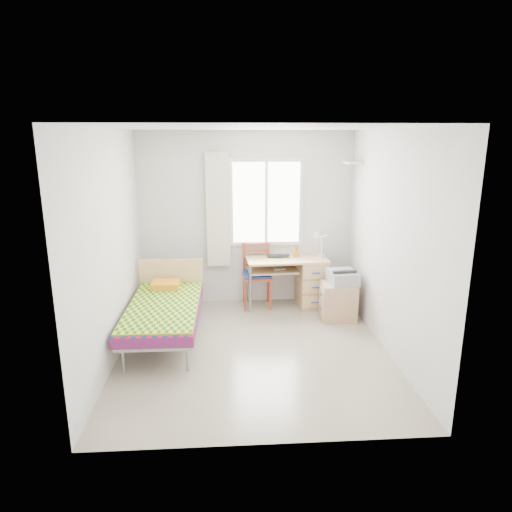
# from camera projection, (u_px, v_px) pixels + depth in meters

# --- Properties ---
(floor) EXTENTS (3.50, 3.50, 0.00)m
(floor) POSITION_uv_depth(u_px,v_px,m) (254.00, 350.00, 5.52)
(floor) COLOR #BCAD93
(floor) RESTS_ON ground
(ceiling) EXTENTS (3.50, 3.50, 0.00)m
(ceiling) POSITION_uv_depth(u_px,v_px,m) (253.00, 128.00, 4.86)
(ceiling) COLOR white
(ceiling) RESTS_ON wall_back
(wall_back) EXTENTS (3.20, 0.00, 3.20)m
(wall_back) POSITION_uv_depth(u_px,v_px,m) (246.00, 219.00, 6.88)
(wall_back) COLOR silver
(wall_back) RESTS_ON ground
(wall_left) EXTENTS (0.00, 3.50, 3.50)m
(wall_left) POSITION_uv_depth(u_px,v_px,m) (111.00, 248.00, 5.09)
(wall_left) COLOR silver
(wall_left) RESTS_ON ground
(wall_right) EXTENTS (0.00, 3.50, 3.50)m
(wall_right) POSITION_uv_depth(u_px,v_px,m) (391.00, 244.00, 5.30)
(wall_right) COLOR silver
(wall_right) RESTS_ON ground
(window) EXTENTS (1.10, 0.04, 1.30)m
(window) POSITION_uv_depth(u_px,v_px,m) (266.00, 203.00, 6.82)
(window) COLOR white
(window) RESTS_ON wall_back
(curtain) EXTENTS (0.35, 0.05, 1.70)m
(curtain) POSITION_uv_depth(u_px,v_px,m) (218.00, 210.00, 6.75)
(curtain) COLOR beige
(curtain) RESTS_ON wall_back
(floating_shelf) EXTENTS (0.20, 0.32, 0.03)m
(floating_shelf) POSITION_uv_depth(u_px,v_px,m) (353.00, 163.00, 6.42)
(floating_shelf) COLOR white
(floating_shelf) RESTS_ON wall_right
(bed) EXTENTS (0.90, 1.89, 0.82)m
(bed) POSITION_uv_depth(u_px,v_px,m) (165.00, 308.00, 5.79)
(bed) COLOR #9A9BA2
(bed) RESTS_ON floor
(desk) EXTENTS (1.23, 0.62, 0.75)m
(desk) POSITION_uv_depth(u_px,v_px,m) (307.00, 280.00, 6.90)
(desk) COLOR tan
(desk) RESTS_ON floor
(chair) EXTENTS (0.44, 0.44, 0.97)m
(chair) POSITION_uv_depth(u_px,v_px,m) (257.00, 271.00, 6.88)
(chair) COLOR #98341D
(chair) RESTS_ON floor
(cabinet) EXTENTS (0.50, 0.45, 0.52)m
(cabinet) POSITION_uv_depth(u_px,v_px,m) (338.00, 301.00, 6.43)
(cabinet) COLOR tan
(cabinet) RESTS_ON floor
(printer) EXTENTS (0.41, 0.46, 0.19)m
(printer) POSITION_uv_depth(u_px,v_px,m) (343.00, 277.00, 6.36)
(printer) COLOR #9FA1A6
(printer) RESTS_ON cabinet
(laptop) EXTENTS (0.35, 0.23, 0.03)m
(laptop) POSITION_uv_depth(u_px,v_px,m) (279.00, 257.00, 6.83)
(laptop) COLOR black
(laptop) RESTS_ON desk
(pen_cup) EXTENTS (0.09, 0.09, 0.10)m
(pen_cup) POSITION_uv_depth(u_px,v_px,m) (296.00, 253.00, 6.89)
(pen_cup) COLOR orange
(pen_cup) RESTS_ON desk
(task_lamp) EXTENTS (0.23, 0.33, 0.43)m
(task_lamp) POSITION_uv_depth(u_px,v_px,m) (319.00, 241.00, 6.69)
(task_lamp) COLOR white
(task_lamp) RESTS_ON desk
(book) EXTENTS (0.19, 0.24, 0.02)m
(book) POSITION_uv_depth(u_px,v_px,m) (273.00, 268.00, 6.85)
(book) COLOR gray
(book) RESTS_ON desk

